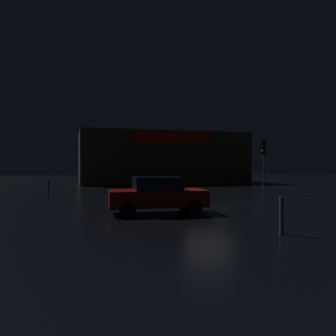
% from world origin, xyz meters
% --- Properties ---
extents(ground_plane, '(120.00, 120.00, 0.00)m').
position_xyz_m(ground_plane, '(0.00, 0.00, 0.00)').
color(ground_plane, black).
extents(store_building, '(19.27, 10.12, 5.98)m').
position_xyz_m(store_building, '(3.61, 24.11, 3.00)').
color(store_building, brown).
rests_on(store_building, ground).
extents(traffic_signal_main, '(0.43, 0.42, 4.03)m').
position_xyz_m(traffic_signal_main, '(6.99, 6.29, 3.09)').
color(traffic_signal_main, '#595B60').
rests_on(traffic_signal_main, ground).
extents(car_near, '(4.31, 2.24, 1.61)m').
position_xyz_m(car_near, '(-3.14, -1.89, 0.82)').
color(car_near, '#A51414').
rests_on(car_near, ground).
extents(bollard_kerb_a, '(0.13, 0.13, 1.16)m').
position_xyz_m(bollard_kerb_a, '(-0.55, -7.33, 0.58)').
color(bollard_kerb_a, '#595B60').
rests_on(bollard_kerb_a, ground).
extents(bollard_kerb_b, '(0.10, 0.10, 1.21)m').
position_xyz_m(bollard_kerb_b, '(-8.27, 7.33, 0.60)').
color(bollard_kerb_b, '#595B60').
rests_on(bollard_kerb_b, ground).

